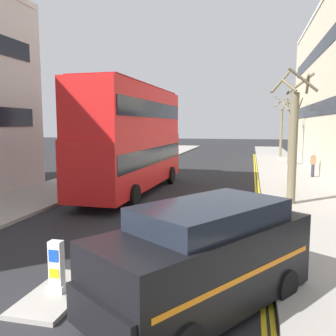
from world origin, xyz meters
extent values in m
cube|color=#9E9991|center=(6.50, 16.00, 0.07)|extent=(4.00, 80.00, 0.14)
cube|color=#9E9991|center=(-6.50, 16.00, 0.07)|extent=(4.00, 80.00, 0.14)
cube|color=yellow|center=(4.40, 14.00, 0.00)|extent=(0.10, 56.00, 0.01)
cube|color=yellow|center=(4.24, 14.00, 0.00)|extent=(0.10, 56.00, 0.01)
cube|color=#9E9991|center=(0.00, 2.87, 0.05)|extent=(1.10, 2.20, 0.10)
cube|color=silver|center=(0.00, 2.87, 0.18)|extent=(0.36, 0.28, 0.16)
cube|color=white|center=(0.00, 2.87, 0.73)|extent=(0.28, 0.20, 0.95)
cube|color=blue|center=(0.00, 2.76, 0.92)|extent=(0.22, 0.01, 0.26)
cube|color=yellow|center=(0.00, 2.76, 0.54)|extent=(0.22, 0.01, 0.20)
cube|color=red|center=(-2.19, 14.34, 1.74)|extent=(2.75, 10.85, 2.60)
cube|color=red|center=(-2.19, 14.34, 4.29)|extent=(2.69, 10.64, 2.50)
cube|color=black|center=(-2.19, 14.34, 2.04)|extent=(2.77, 10.42, 0.84)
cube|color=black|center=(-2.19, 14.34, 4.39)|extent=(2.75, 10.21, 0.80)
cube|color=yellow|center=(-2.07, 19.72, 3.29)|extent=(2.00, 0.11, 0.44)
cube|color=maroon|center=(-2.19, 14.34, 5.59)|extent=(2.47, 9.77, 0.10)
cylinder|color=black|center=(-3.37, 17.72, 0.52)|extent=(0.32, 1.05, 1.04)
cylinder|color=black|center=(-0.87, 17.66, 0.52)|extent=(0.32, 1.05, 1.04)
cylinder|color=black|center=(-3.52, 11.02, 0.52)|extent=(0.32, 1.05, 1.04)
cylinder|color=black|center=(-1.02, 10.97, 0.52)|extent=(0.32, 1.05, 1.04)
cube|color=black|center=(3.12, 3.05, 0.94)|extent=(4.22, 4.95, 1.50)
cube|color=black|center=(3.21, 3.17, 1.74)|extent=(3.14, 3.49, 0.76)
cube|color=black|center=(2.06, 1.50, 0.68)|extent=(2.15, 1.99, 0.67)
cube|color=orange|center=(3.12, 3.05, 0.99)|extent=(4.03, 4.65, 0.10)
cylinder|color=black|center=(1.55, 2.36, 0.34)|extent=(0.57, 0.69, 0.68)
cylinder|color=black|center=(4.69, 3.74, 0.34)|extent=(0.57, 0.69, 0.68)
cylinder|color=black|center=(3.20, 4.76, 0.34)|extent=(0.57, 0.69, 0.68)
cylinder|color=#2D2D38|center=(7.99, 21.68, 0.56)|extent=(0.22, 0.22, 0.85)
cube|color=#8C6647|center=(7.99, 21.68, 1.27)|extent=(0.34, 0.22, 0.56)
sphere|color=tan|center=(7.99, 21.68, 1.66)|extent=(0.20, 0.20, 0.20)
cylinder|color=#6B6047|center=(7.23, 29.40, 2.51)|extent=(0.33, 0.33, 4.73)
cylinder|color=#6B6047|center=(7.96, 29.49, 5.39)|extent=(0.32, 1.52, 1.11)
cylinder|color=#6B6047|center=(7.42, 29.75, 5.16)|extent=(0.82, 0.52, 0.66)
cylinder|color=#6B6047|center=(6.66, 29.68, 5.32)|extent=(0.70, 1.24, 0.98)
cylinder|color=#6B6047|center=(6.68, 29.20, 5.28)|extent=(0.52, 1.19, 0.90)
cylinder|color=#6B6047|center=(7.36, 28.89, 5.24)|extent=(1.09, 0.38, 0.82)
cylinder|color=#6B6047|center=(7.07, 37.41, 2.89)|extent=(0.28, 0.28, 5.50)
cylinder|color=#6B6047|center=(7.67, 37.31, 6.06)|extent=(0.33, 1.27, 0.94)
cylinder|color=#6B6047|center=(6.93, 38.12, 6.14)|extent=(1.48, 0.41, 1.09)
cylinder|color=#6B6047|center=(6.56, 37.48, 6.00)|extent=(0.26, 1.09, 0.81)
cylinder|color=#6B6047|center=(6.98, 36.67, 6.16)|extent=(1.54, 0.30, 1.12)
cylinder|color=#6B6047|center=(5.70, 12.81, 2.58)|extent=(0.37, 0.37, 4.87)
cylinder|color=#6B6047|center=(6.19, 12.78, 5.35)|extent=(0.20, 1.03, 0.77)
cylinder|color=#6B6047|center=(5.95, 13.35, 5.42)|extent=(1.17, 0.62, 0.91)
cylinder|color=#6B6047|center=(5.11, 13.21, 5.51)|extent=(0.93, 1.29, 1.08)
cylinder|color=#6B6047|center=(5.41, 12.54, 5.30)|extent=(0.68, 0.72, 0.66)
cylinder|color=#6B6047|center=(5.92, 12.19, 5.47)|extent=(1.32, 0.57, 1.00)
cube|color=black|center=(8.48, 24.61, 9.01)|extent=(0.04, 24.64, 1.00)
cube|color=black|center=(8.48, 24.61, 4.75)|extent=(0.04, 24.64, 1.00)
cube|color=silver|center=(8.48, 24.61, 12.26)|extent=(0.12, 26.60, 0.24)
camera|label=1|loc=(3.93, -3.56, 3.62)|focal=37.94mm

